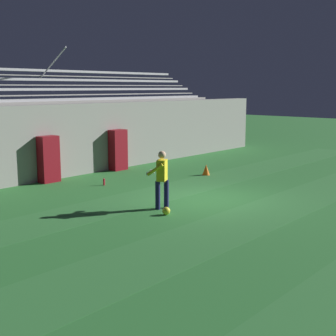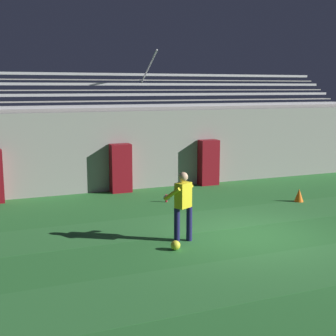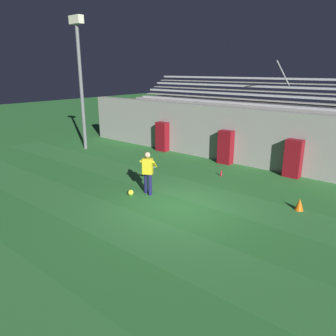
% 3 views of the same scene
% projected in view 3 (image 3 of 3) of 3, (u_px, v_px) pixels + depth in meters
% --- Properties ---
extents(ground_plane, '(80.00, 80.00, 0.00)m').
position_uv_depth(ground_plane, '(180.00, 208.00, 11.38)').
color(ground_plane, '#2D7533').
extents(turf_stripe_near, '(28.00, 1.91, 0.01)m').
position_uv_depth(turf_stripe_near, '(8.00, 296.00, 6.96)').
color(turf_stripe_near, '#337A38').
rests_on(turf_stripe_near, ground).
extents(turf_stripe_mid, '(28.00, 1.91, 0.01)m').
position_uv_depth(turf_stripe_mid, '(136.00, 231.00, 9.77)').
color(turf_stripe_mid, '#337A38').
rests_on(turf_stripe_mid, ground).
extents(turf_stripe_far, '(28.00, 1.91, 0.01)m').
position_uv_depth(turf_stripe_far, '(206.00, 195.00, 12.58)').
color(turf_stripe_far, '#337A38').
rests_on(turf_stripe_far, ground).
extents(back_wall, '(24.00, 0.60, 2.80)m').
position_uv_depth(back_wall, '(263.00, 139.00, 15.75)').
color(back_wall, '#999691').
rests_on(back_wall, ground).
extents(padding_pillar_gate_left, '(0.72, 0.44, 1.69)m').
position_uv_depth(padding_pillar_gate_left, '(226.00, 147.00, 16.55)').
color(padding_pillar_gate_left, maroon).
rests_on(padding_pillar_gate_left, ground).
extents(padding_pillar_gate_right, '(0.72, 0.44, 1.69)m').
position_uv_depth(padding_pillar_gate_right, '(293.00, 158.00, 14.47)').
color(padding_pillar_gate_right, maroon).
rests_on(padding_pillar_gate_right, ground).
extents(padding_pillar_far_left, '(0.72, 0.44, 1.69)m').
position_uv_depth(padding_pillar_far_left, '(162.00, 137.00, 19.14)').
color(padding_pillar_far_left, maroon).
rests_on(padding_pillar_far_left, ground).
extents(bleacher_stand, '(18.00, 3.35, 5.03)m').
position_uv_depth(bleacher_stand, '(279.00, 131.00, 17.19)').
color(bleacher_stand, '#999691').
rests_on(bleacher_stand, ground).
extents(floodlight_pole, '(0.90, 0.36, 7.44)m').
position_uv_depth(floodlight_pole, '(80.00, 67.00, 18.56)').
color(floodlight_pole, slate).
rests_on(floodlight_pole, ground).
extents(goalkeeper, '(0.73, 0.69, 1.67)m').
position_uv_depth(goalkeeper, '(148.00, 170.00, 12.43)').
color(goalkeeper, '#19194C').
rests_on(goalkeeper, ground).
extents(soccer_ball, '(0.22, 0.22, 0.22)m').
position_uv_depth(soccer_ball, '(131.00, 193.00, 12.52)').
color(soccer_ball, yellow).
rests_on(soccer_ball, ground).
extents(traffic_cone, '(0.30, 0.30, 0.42)m').
position_uv_depth(traffic_cone, '(299.00, 204.00, 11.17)').
color(traffic_cone, orange).
rests_on(traffic_cone, ground).
extents(water_bottle, '(0.07, 0.07, 0.24)m').
position_uv_depth(water_bottle, '(221.00, 174.00, 14.76)').
color(water_bottle, red).
rests_on(water_bottle, ground).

